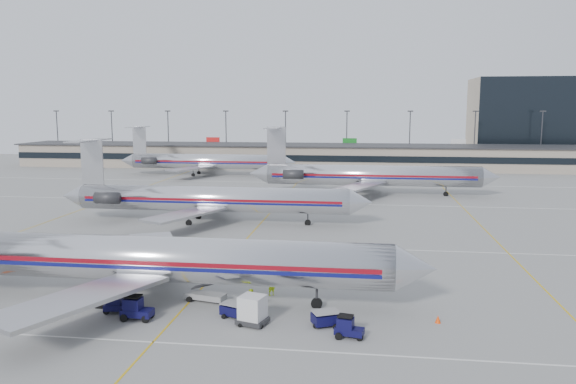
% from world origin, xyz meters
% --- Properties ---
extents(ground, '(260.00, 260.00, 0.00)m').
position_xyz_m(ground, '(0.00, 0.00, 0.00)').
color(ground, gray).
rests_on(ground, ground).
extents(apron_markings, '(160.00, 0.15, 0.02)m').
position_xyz_m(apron_markings, '(0.00, 10.00, 0.01)').
color(apron_markings, silver).
rests_on(apron_markings, ground).
extents(terminal, '(162.00, 17.00, 6.25)m').
position_xyz_m(terminal, '(0.00, 97.97, 3.16)').
color(terminal, gray).
rests_on(terminal, ground).
extents(light_mast_row, '(163.60, 0.40, 15.28)m').
position_xyz_m(light_mast_row, '(0.00, 112.00, 8.58)').
color(light_mast_row, '#38383D').
rests_on(light_mast_row, ground).
extents(distant_building, '(30.00, 20.00, 25.00)m').
position_xyz_m(distant_building, '(62.00, 128.00, 12.50)').
color(distant_building, tan).
rests_on(distant_building, ground).
extents(jet_foreground, '(47.18, 27.78, 12.35)m').
position_xyz_m(jet_foreground, '(-4.61, -9.84, 3.58)').
color(jet_foreground, silver).
rests_on(jet_foreground, ground).
extents(jet_second_row, '(44.35, 26.11, 11.61)m').
position_xyz_m(jet_second_row, '(-7.61, 22.16, 3.37)').
color(jet_second_row, silver).
rests_on(jet_second_row, ground).
extents(jet_third_row, '(45.89, 28.23, 12.55)m').
position_xyz_m(jet_third_row, '(14.67, 51.20, 3.64)').
color(jet_third_row, silver).
rests_on(jet_third_row, ground).
extents(jet_back_row, '(42.85, 26.36, 11.72)m').
position_xyz_m(jet_back_row, '(-23.76, 76.52, 3.40)').
color(jet_back_row, silver).
rests_on(jet_back_row, ground).
extents(tug_left, '(2.16, 1.30, 1.65)m').
position_xyz_m(tug_left, '(-4.88, -13.03, 0.75)').
color(tug_left, '#0A0935').
rests_on(tug_left, ground).
extents(tug_center, '(2.37, 1.27, 1.89)m').
position_xyz_m(tug_center, '(-2.81, -14.22, 0.86)').
color(tug_center, '#0A0935').
rests_on(tug_center, ground).
extents(tug_right, '(2.14, 1.38, 1.61)m').
position_xyz_m(tug_right, '(13.11, -15.48, 0.74)').
color(tug_right, '#0A0935').
rests_on(tug_right, ground).
extents(cart_inner, '(2.23, 1.89, 1.07)m').
position_xyz_m(cart_inner, '(4.41, -12.62, 0.57)').
color(cart_inner, '#0A0935').
rests_on(cart_inner, ground).
extents(cart_outer, '(2.33, 2.03, 1.11)m').
position_xyz_m(cart_outer, '(11.48, -13.51, 0.59)').
color(cart_outer, '#0A0935').
rests_on(cart_outer, ground).
extents(uld_container, '(2.48, 2.25, 2.18)m').
position_xyz_m(uld_container, '(6.10, -13.95, 1.10)').
color(uld_container, '#2D2D30').
rests_on(uld_container, ground).
extents(belt_loader, '(4.15, 1.94, 2.13)m').
position_xyz_m(belt_loader, '(1.30, -9.43, 0.57)').
color(belt_loader, gray).
rests_on(belt_loader, ground).
extents(ramp_worker_near, '(0.79, 0.75, 1.81)m').
position_xyz_m(ramp_worker_near, '(6.45, -7.35, 0.90)').
color(ramp_worker_near, '#B3E615').
rests_on(ramp_worker_near, ground).
extents(ramp_worker_far, '(1.06, 0.99, 1.73)m').
position_xyz_m(ramp_worker_far, '(5.44, -11.12, 0.86)').
color(ramp_worker_far, '#C6E715').
rests_on(ramp_worker_far, ground).
extents(cone_right, '(0.44, 0.44, 0.58)m').
position_xyz_m(cone_right, '(19.69, -11.83, 0.29)').
color(cone_right, '#FF4308').
rests_on(cone_right, ground).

